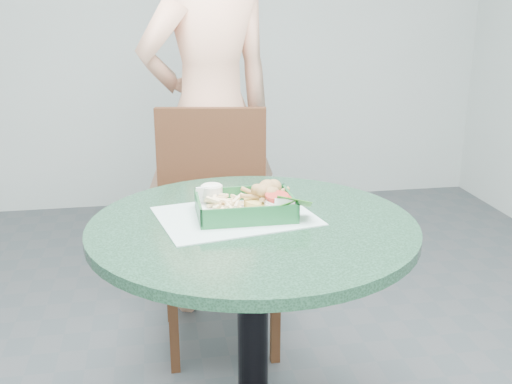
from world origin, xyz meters
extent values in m
cylinder|color=black|center=(0.00, 0.00, 0.38)|extent=(0.09, 0.09, 0.70)
cylinder|color=black|center=(0.00, 0.00, 0.73)|extent=(0.88, 0.88, 0.03)
cube|color=brown|center=(-0.02, 0.68, 0.45)|extent=(0.45, 0.45, 0.04)
cube|color=brown|center=(-0.02, 0.88, 0.70)|extent=(0.45, 0.04, 0.46)
cube|color=brown|center=(-0.21, 0.49, 0.21)|extent=(0.04, 0.04, 0.43)
cube|color=brown|center=(0.17, 0.49, 0.21)|extent=(0.04, 0.04, 0.43)
cube|color=brown|center=(-0.21, 0.87, 0.21)|extent=(0.04, 0.04, 0.43)
cube|color=brown|center=(0.17, 0.87, 0.21)|extent=(0.04, 0.04, 0.43)
imported|color=#ECAB89|center=(-0.01, 1.05, 1.00)|extent=(0.85, 0.70, 2.01)
cube|color=#AFCFC9|center=(-0.04, 0.05, 0.75)|extent=(0.46, 0.38, 0.00)
cube|color=#185529|center=(-0.01, 0.05, 0.76)|extent=(0.26, 0.19, 0.01)
cube|color=white|center=(-0.01, 0.05, 0.76)|extent=(0.25, 0.18, 0.00)
cube|color=#185529|center=(-0.01, 0.14, 0.78)|extent=(0.26, 0.01, 0.05)
cube|color=#185529|center=(-0.01, -0.04, 0.78)|extent=(0.26, 0.01, 0.05)
cube|color=#185529|center=(0.11, 0.05, 0.78)|extent=(0.01, 0.19, 0.05)
cube|color=#185529|center=(-0.14, 0.05, 0.78)|extent=(0.01, 0.19, 0.05)
cylinder|color=tan|center=(0.05, 0.08, 0.78)|extent=(0.13, 0.13, 0.02)
cylinder|color=silver|center=(-0.10, 0.14, 0.80)|extent=(0.06, 0.06, 0.03)
cylinder|color=white|center=(-0.10, 0.14, 0.82)|extent=(0.05, 0.05, 0.00)
cylinder|color=silver|center=(0.08, 0.03, 0.78)|extent=(0.08, 0.08, 0.03)
torus|color=white|center=(0.08, 0.03, 0.80)|extent=(0.07, 0.07, 0.01)
cylinder|color=red|center=(0.08, 0.03, 0.80)|extent=(0.07, 0.07, 0.01)
camera|label=1|loc=(-0.25, -1.49, 1.34)|focal=42.00mm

